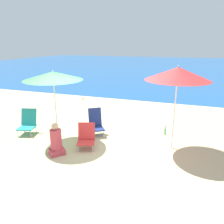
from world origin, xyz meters
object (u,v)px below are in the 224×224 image
Objects in this scene: beach_umbrella_green at (53,76)px; seagull at (83,98)px; beach_chair_teal at (28,122)px; beach_chair_navy at (96,122)px; beach_chair_red at (86,136)px; beach_umbrella_red at (178,74)px; water_bottle at (165,131)px; person_seated_near at (56,142)px.

seagull is at bearing 107.33° from beach_umbrella_green.
beach_chair_navy is at bearing -0.05° from beach_chair_teal.
beach_umbrella_red is at bearing -0.49° from beach_chair_red.
water_bottle is at bearing -17.88° from beach_chair_navy.
beach_umbrella_green is 2.70× the size of beach_chair_teal.
beach_umbrella_green is 2.39× the size of person_seated_near.
beach_umbrella_green is at bearing 147.76° from beach_chair_red.
beach_umbrella_red is 6.79m from seagull.
beach_umbrella_red is 2.29m from water_bottle.
beach_chair_navy is 3.28× the size of seagull.
beach_umbrella_red is (3.52, 0.54, 0.15)m from beach_umbrella_green.
person_seated_near is at bearing -153.81° from beach_umbrella_red.
beach_umbrella_red is 2.61× the size of person_seated_near.
water_bottle is (2.21, 0.76, -0.31)m from beach_chair_navy.
beach_chair_navy is 4.66m from seagull.
water_bottle is at bearing -34.13° from seagull.
person_seated_near is 5.95m from seagull.
beach_chair_teal is at bearing -162.43° from water_bottle.
beach_chair_red reaches higher than seagull.
seagull is (-2.48, 3.94, -0.28)m from beach_chair_navy.
beach_umbrella_red is 8.88× the size of seagull.
beach_chair_navy is at bearing 78.28° from beach_chair_red.
beach_chair_red is 2.40m from beach_chair_teal.
beach_chair_teal is (-2.37, 0.36, 0.03)m from beach_chair_red.
beach_chair_teal is at bearing 152.20° from beach_chair_red.
beach_umbrella_red is 3.30× the size of beach_chair_red.
person_seated_near is at bearing -70.16° from seagull.
beach_chair_teal is 4.60m from seagull.
beach_chair_red is 0.79× the size of person_seated_near.
beach_chair_red is 2.74m from water_bottle.
beach_umbrella_green is 3.56m from beach_umbrella_red.
beach_chair_teal is 2.33m from beach_chair_navy.
water_bottle is at bearing 83.45° from person_seated_near.
beach_umbrella_green reaches higher than beach_chair_navy.
beach_chair_navy is 3.08× the size of water_bottle.
person_seated_near is (1.78, -1.01, -0.00)m from beach_chair_teal.
beach_chair_teal is 2.05m from person_seated_near.
beach_chair_red is at bearing 89.04° from person_seated_near.
beach_umbrella_red reaches higher than beach_umbrella_green.
person_seated_near is at bearing -151.42° from beach_chair_red.
beach_chair_red is at bearing -119.44° from beach_chair_navy.
beach_chair_teal reaches higher than seagull.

